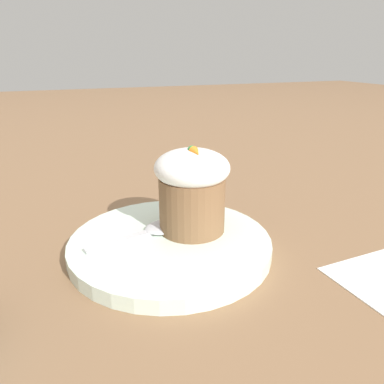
# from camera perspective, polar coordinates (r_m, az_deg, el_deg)

# --- Properties ---
(ground_plane) EXTENTS (4.00, 4.00, 0.00)m
(ground_plane) POSITION_cam_1_polar(r_m,az_deg,el_deg) (0.42, -3.31, -8.90)
(ground_plane) COLOR #846042
(dessert_plate) EXTENTS (0.22, 0.22, 0.02)m
(dessert_plate) POSITION_cam_1_polar(r_m,az_deg,el_deg) (0.42, -3.33, -7.97)
(dessert_plate) COLOR silver
(dessert_plate) RESTS_ON ground_plane
(carrot_cake) EXTENTS (0.08, 0.08, 0.10)m
(carrot_cake) POSITION_cam_1_polar(r_m,az_deg,el_deg) (0.41, 0.00, 0.64)
(carrot_cake) COLOR brown
(carrot_cake) RESTS_ON dessert_plate
(spoon) EXTENTS (0.05, 0.12, 0.01)m
(spoon) POSITION_cam_1_polar(r_m,az_deg,el_deg) (0.43, -5.79, -5.77)
(spoon) COLOR silver
(spoon) RESTS_ON dessert_plate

